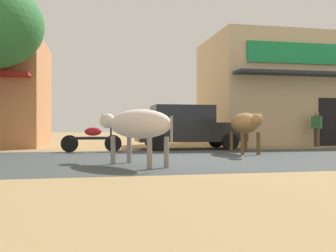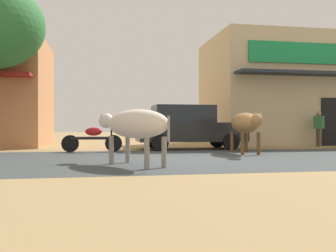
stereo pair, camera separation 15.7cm
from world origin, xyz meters
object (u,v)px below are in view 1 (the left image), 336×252
Objects in this scene: cow_far_dark at (245,124)px; parked_hatchback_car at (187,127)px; parked_motorcycle at (92,138)px; cow_near_brown at (137,125)px; pedestrian_by_shop at (317,126)px.

parked_hatchback_car is at bearing 116.64° from cow_far_dark.
cow_far_dark reaches higher than parked_motorcycle.
cow_far_dark is at bearing -63.36° from parked_hatchback_car.
parked_hatchback_car is 1.53× the size of cow_far_dark.
parked_hatchback_car reaches higher than parked_motorcycle.
cow_far_dark is at bearing 37.35° from cow_near_brown.
cow_far_dark is (3.77, 2.88, 0.04)m from cow_near_brown.
parked_hatchback_car reaches higher than pedestrian_by_shop.
parked_motorcycle is 1.34× the size of pedestrian_by_shop.
cow_far_dark is at bearing -145.23° from pedestrian_by_shop.
pedestrian_by_shop reaches higher than cow_near_brown.
cow_near_brown is at bearing -144.04° from pedestrian_by_shop.
parked_hatchback_car is 3.64m from parked_motorcycle.
pedestrian_by_shop is at bearing 9.54° from parked_motorcycle.
cow_near_brown reaches higher than parked_motorcycle.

